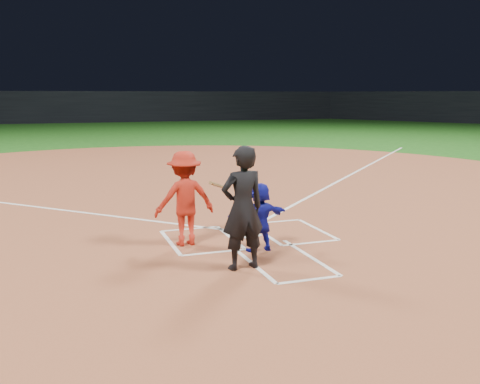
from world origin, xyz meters
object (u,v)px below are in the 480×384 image
object	(u,v)px
catcher	(260,217)
umpire	(243,208)
home_plate	(247,235)
batter_at_plate	(185,198)

from	to	relation	value
catcher	umpire	bearing A→B (deg)	46.82
home_plate	batter_at_plate	bearing A→B (deg)	8.71
catcher	home_plate	bearing A→B (deg)	-104.91
catcher	batter_at_plate	xyz separation A→B (m)	(-1.19, 0.86, 0.26)
home_plate	batter_at_plate	distance (m)	1.62
umpire	batter_at_plate	world-z (taller)	umpire
umpire	batter_at_plate	distance (m)	1.81
catcher	umpire	world-z (taller)	umpire
umpire	catcher	bearing A→B (deg)	-132.90
home_plate	catcher	distance (m)	1.24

